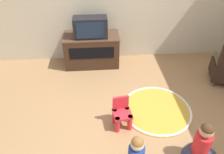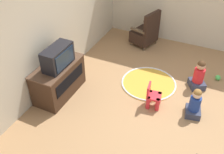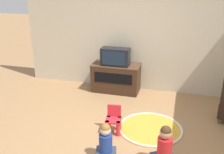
% 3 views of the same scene
% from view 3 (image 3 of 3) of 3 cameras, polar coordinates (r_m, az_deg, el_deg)
% --- Properties ---
extents(ground_plane, '(30.00, 30.00, 0.00)m').
position_cam_3_polar(ground_plane, '(4.66, 1.58, -13.04)').
color(ground_plane, '#9E754C').
extents(wall_back, '(5.66, 0.12, 2.87)m').
position_cam_3_polar(wall_back, '(6.30, 5.47, 9.94)').
color(wall_back, beige).
rests_on(wall_back, ground_plane).
extents(tv_cabinet, '(1.15, 0.55, 0.68)m').
position_cam_3_polar(tv_cabinet, '(6.34, 0.86, -0.06)').
color(tv_cabinet, '#382316').
rests_on(tv_cabinet, ground_plane).
extents(television, '(0.67, 0.32, 0.41)m').
position_cam_3_polar(television, '(6.12, 0.74, 4.43)').
color(television, black).
rests_on(television, tv_cabinet).
extents(yellow_kid_chair, '(0.30, 0.29, 0.49)m').
position_cam_3_polar(yellow_kid_chair, '(4.71, 0.34, -9.67)').
color(yellow_kid_chair, red).
rests_on(yellow_kid_chair, ground_plane).
extents(play_mat, '(1.19, 1.19, 0.04)m').
position_cam_3_polar(play_mat, '(4.95, 8.34, -10.97)').
color(play_mat, gold).
rests_on(play_mat, ground_plane).
extents(child_watching_left, '(0.43, 0.42, 0.65)m').
position_cam_3_polar(child_watching_left, '(3.99, 11.36, -15.01)').
color(child_watching_left, '#33384C').
rests_on(child_watching_left, ground_plane).
extents(child_watching_center, '(0.35, 0.32, 0.60)m').
position_cam_3_polar(child_watching_center, '(4.05, -1.39, -14.34)').
color(child_watching_center, '#33384C').
rests_on(child_watching_center, ground_plane).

